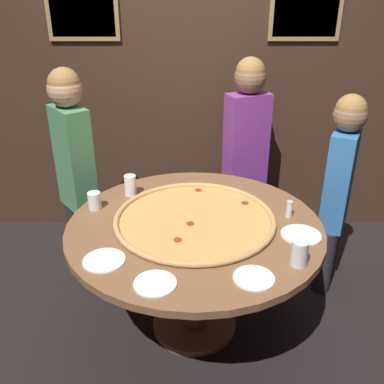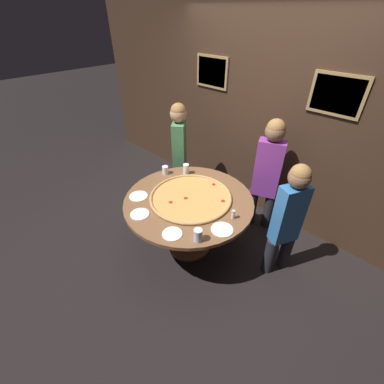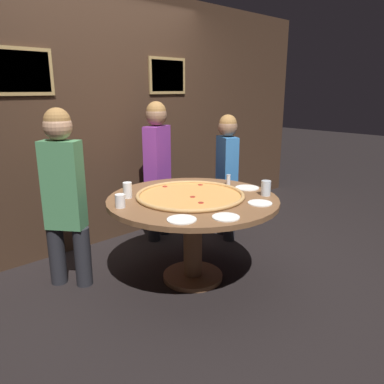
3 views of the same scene
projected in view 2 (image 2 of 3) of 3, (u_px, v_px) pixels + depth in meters
name	position (u px, v px, depth m)	size (l,w,h in m)	color
ground_plane	(189.00, 246.00, 3.24)	(24.00, 24.00, 0.00)	black
back_wall	(261.00, 118.00, 3.24)	(6.40, 0.08, 2.60)	#3D281C
dining_table	(189.00, 210.00, 2.89)	(1.42, 1.42, 0.74)	brown
giant_pizza	(191.00, 197.00, 2.82)	(0.91, 0.91, 0.03)	#E0994C
drink_cup_beside_pizza	(186.00, 169.00, 3.20)	(0.07, 0.07, 0.13)	white
drink_cup_near_left	(165.00, 170.00, 3.21)	(0.08, 0.08, 0.10)	white
drink_cup_centre_back	(198.00, 235.00, 2.27)	(0.08, 0.08, 0.13)	silver
white_plate_beside_cup	(140.00, 214.00, 2.60)	(0.19, 0.19, 0.01)	white
white_plate_near_front	(222.00, 229.00, 2.42)	(0.21, 0.21, 0.01)	white
white_plate_right_side	(172.00, 234.00, 2.37)	(0.19, 0.19, 0.01)	white
white_plate_far_back	(138.00, 196.00, 2.84)	(0.21, 0.21, 0.01)	white
condiment_shaker	(233.00, 214.00, 2.52)	(0.04, 0.04, 0.10)	silver
diner_side_right	(267.00, 171.00, 3.09)	(0.39, 0.27, 1.49)	#232328
diner_side_left	(179.00, 149.00, 3.59)	(0.33, 0.37, 1.47)	#232328
diner_far_left	(288.00, 217.00, 2.53)	(0.26, 0.36, 1.35)	#232328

